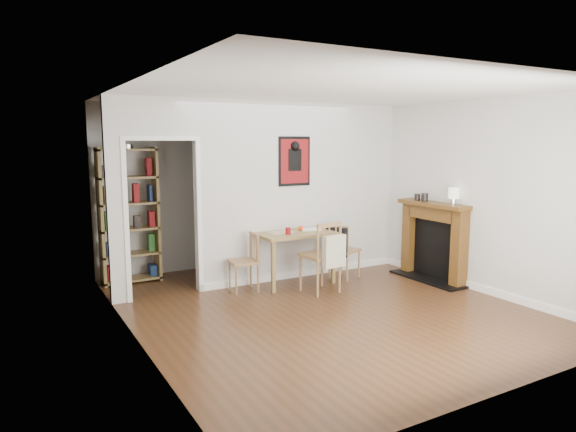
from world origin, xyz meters
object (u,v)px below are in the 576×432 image
bookshelf (129,216)px  ceramic_jar_a (425,197)px  orange_fruit (301,228)px  chair_left (243,262)px  red_glass (288,231)px  ceramic_jar_b (417,197)px  dining_table (294,238)px  notebook (310,229)px  chair_right (344,250)px  fireplace (434,239)px  chair_front (321,256)px  mantel_lamp (454,194)px

bookshelf → ceramic_jar_a: bearing=-26.9°
orange_fruit → ceramic_jar_a: size_ratio=0.59×
chair_left → bookshelf: bookshelf is taller
red_glass → ceramic_jar_b: bearing=-12.9°
orange_fruit → bookshelf: bearing=151.4°
dining_table → red_glass: 0.25m
chair_left → ceramic_jar_b: ceramic_jar_b is taller
notebook → orange_fruit: bearing=177.4°
chair_right → fireplace: 1.34m
chair_right → ceramic_jar_b: 1.36m
fireplace → chair_front: bearing=171.3°
bookshelf → ceramic_jar_b: bearing=-25.2°
fireplace → red_glass: fireplace is taller
chair_front → bookshelf: bearing=139.7°
orange_fruit → ceramic_jar_b: 1.83m
chair_left → ceramic_jar_b: 2.79m
orange_fruit → chair_front: bearing=-94.5°
bookshelf → orange_fruit: (2.18, -1.19, -0.18)m
notebook → ceramic_jar_b: size_ratio=2.91×
fireplace → ceramic_jar_a: bearing=125.6°
fireplace → orange_fruit: (-1.76, 0.90, 0.17)m
fireplace → ceramic_jar_a: (-0.09, 0.13, 0.61)m
chair_left → chair_front: chair_front is taller
dining_table → chair_left: chair_left is taller
ceramic_jar_b → dining_table: bearing=162.4°
chair_left → red_glass: red_glass is taller
chair_left → ceramic_jar_a: size_ratio=6.46×
dining_table → chair_right: bearing=-9.0°
dining_table → chair_right: size_ratio=1.34×
mantel_lamp → ceramic_jar_b: 0.63m
mantel_lamp → chair_right: bearing=135.8°
red_glass → ceramic_jar_b: size_ratio=0.97×
ceramic_jar_a → ceramic_jar_b: size_ratio=1.21×
bookshelf → fireplace: bearing=-27.9°
chair_left → ceramic_jar_b: bearing=-12.1°
chair_front → notebook: 0.70m
chair_front → red_glass: 0.60m
chair_front → notebook: (0.21, 0.61, 0.26)m
notebook → ceramic_jar_a: size_ratio=2.41×
orange_fruit → ceramic_jar_b: size_ratio=0.72×
notebook → ceramic_jar_a: ceramic_jar_a is taller
dining_table → red_glass: size_ratio=11.04×
bookshelf → red_glass: bearing=-35.9°
chair_left → chair_front: bearing=-31.8°
fireplace → ceramic_jar_b: ceramic_jar_b is taller
chair_right → red_glass: (-0.96, 0.00, 0.38)m
chair_left → chair_right: 1.60m
chair_left → ceramic_jar_a: 2.83m
bookshelf → notebook: bearing=-27.1°
chair_front → ceramic_jar_b: size_ratio=9.55×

